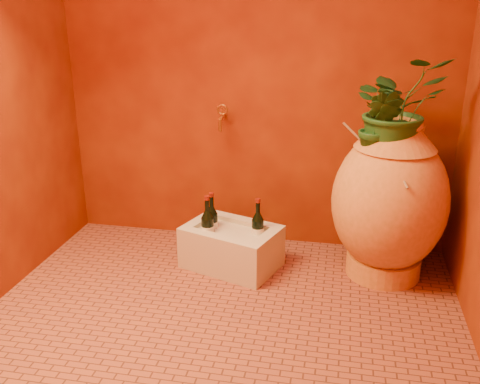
% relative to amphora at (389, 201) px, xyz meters
% --- Properties ---
extents(floor, '(2.50, 2.50, 0.00)m').
position_rel_amphora_xyz_m(floor, '(-0.85, -0.64, -0.47)').
color(floor, brown).
rests_on(floor, ground).
extents(wall_back, '(2.50, 0.02, 2.50)m').
position_rel_amphora_xyz_m(wall_back, '(-0.85, 0.36, 0.78)').
color(wall_back, '#581505').
rests_on(wall_back, ground).
extents(amphora, '(0.69, 0.69, 0.95)m').
position_rel_amphora_xyz_m(amphora, '(0.00, 0.00, 0.00)').
color(amphora, '#D7863C').
rests_on(amphora, floor).
extents(stone_basin, '(0.64, 0.55, 0.26)m').
position_rel_amphora_xyz_m(stone_basin, '(-0.92, -0.08, -0.35)').
color(stone_basin, '#BBB39B').
rests_on(stone_basin, floor).
extents(wine_bottle_a, '(0.08, 0.08, 0.31)m').
position_rel_amphora_xyz_m(wine_bottle_a, '(-1.05, -0.03, -0.22)').
color(wine_bottle_a, black).
rests_on(wine_bottle_a, stone_basin).
extents(wine_bottle_b, '(0.08, 0.08, 0.32)m').
position_rel_amphora_xyz_m(wine_bottle_b, '(-1.06, -0.11, -0.21)').
color(wine_bottle_b, black).
rests_on(wine_bottle_b, stone_basin).
extents(wine_bottle_c, '(0.08, 0.08, 0.31)m').
position_rel_amphora_xyz_m(wine_bottle_c, '(-0.76, -0.07, -0.22)').
color(wine_bottle_c, black).
rests_on(wine_bottle_c, stone_basin).
extents(wall_tap, '(0.07, 0.15, 0.16)m').
position_rel_amphora_xyz_m(wall_tap, '(-1.05, 0.28, 0.39)').
color(wall_tap, '#9F6A24').
rests_on(wall_tap, wall_back).
extents(plant_main, '(0.64, 0.61, 0.56)m').
position_rel_amphora_xyz_m(plant_main, '(-0.01, 0.00, 0.54)').
color(plant_main, '#19481C').
rests_on(plant_main, amphora).
extents(plant_side, '(0.28, 0.25, 0.41)m').
position_rel_amphora_xyz_m(plant_side, '(-0.10, -0.07, 0.45)').
color(plant_side, '#19481C').
rests_on(plant_side, amphora).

